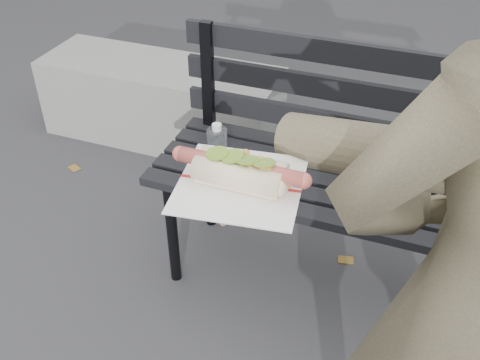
# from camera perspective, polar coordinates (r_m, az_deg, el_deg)

# --- Properties ---
(park_bench) EXTENTS (1.50, 0.44, 0.88)m
(park_bench) POSITION_cam_1_polar(r_m,az_deg,el_deg) (1.88, 13.99, 1.30)
(park_bench) COLOR black
(park_bench) RESTS_ON ground
(concrete_block) EXTENTS (1.20, 0.40, 0.40)m
(concrete_block) POSITION_cam_1_polar(r_m,az_deg,el_deg) (2.90, -7.93, 7.88)
(concrete_block) COLOR slate
(concrete_block) RESTS_ON ground
(held_hotdog) EXTENTS (0.64, 0.31, 0.20)m
(held_hotdog) POSITION_cam_1_polar(r_m,az_deg,el_deg) (0.86, 14.13, 1.30)
(held_hotdog) COLOR #423A2C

